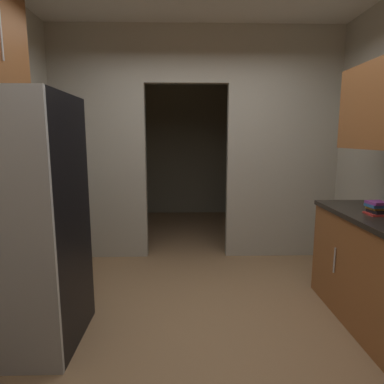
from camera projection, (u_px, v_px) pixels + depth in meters
name	position (u px, v px, depth m)	size (l,w,h in m)	color
ground	(204.00, 331.00, 2.59)	(20.00, 20.00, 0.00)	#93704C
kitchen_partition	(199.00, 138.00, 4.04)	(3.49, 0.12, 2.81)	#ADA899
adjoining_room_shell	(193.00, 144.00, 5.79)	(3.49, 2.55, 2.81)	gray
refrigerator	(21.00, 224.00, 2.33)	(0.76, 0.79, 1.80)	black
book_stack	(376.00, 208.00, 2.58)	(0.15, 0.15, 0.11)	red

